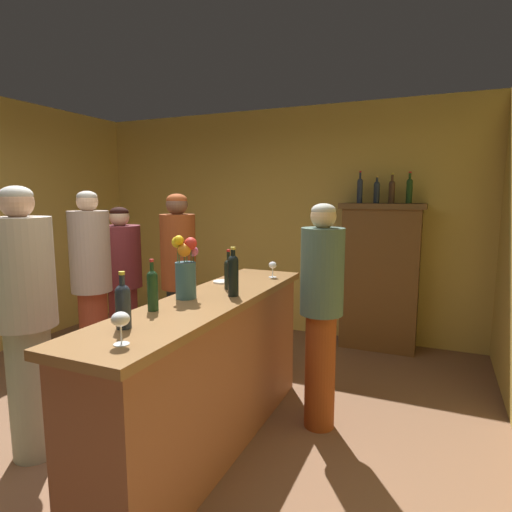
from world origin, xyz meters
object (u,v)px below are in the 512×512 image
wine_bottle_riesling (153,288)px  wine_bottle_merlot (229,272)px  bar_counter (208,374)px  display_bottle_midleft (377,191)px  wine_glass_front (273,266)px  flower_arrangement (186,268)px  patron_near_entrance (179,278)px  display_bottle_center (392,190)px  display_bottle_midright (409,189)px  display_bottle_left (360,189)px  display_cabinet (380,274)px  cheese_plate (222,282)px  wine_glass_mid (120,320)px  wine_bottle_syrah (123,304)px  patron_tall (25,313)px  patron_in_navy (122,280)px  wine_bottle_pinot (233,273)px  bartender (321,306)px  patron_redhead (92,283)px

wine_bottle_riesling → wine_bottle_merlot: (0.14, 0.68, -0.01)m
bar_counter → display_bottle_midleft: display_bottle_midleft is taller
wine_glass_front → flower_arrangement: 0.92m
wine_bottle_riesling → patron_near_entrance: patron_near_entrance is taller
display_bottle_center → display_bottle_midright: display_bottle_midright is taller
display_bottle_left → display_bottle_center: display_bottle_left is taller
flower_arrangement → display_bottle_center: (1.00, 2.45, 0.52)m
display_bottle_left → display_bottle_center: size_ratio=1.10×
display_cabinet → wine_bottle_riesling: (-0.92, -2.78, 0.32)m
cheese_plate → patron_near_entrance: (-0.62, 0.34, -0.09)m
patron_near_entrance → wine_glass_mid: bearing=-7.9°
wine_bottle_syrah → wine_glass_mid: bearing=-51.9°
cheese_plate → patron_tall: 1.34m
patron_in_navy → patron_tall: bearing=-37.3°
flower_arrangement → display_bottle_midleft: bearing=71.0°
wine_glass_mid → cheese_plate: 1.41m
display_bottle_midleft → display_bottle_center: bearing=0.0°
bar_counter → patron_in_navy: size_ratio=1.41×
display_bottle_center → patron_tall: display_bottle_center is taller
flower_arrangement → wine_bottle_pinot: bearing=35.5°
wine_glass_mid → display_bottle_midright: bearing=73.7°
wine_glass_front → bartender: bartender is taller
display_bottle_midleft → patron_redhead: bearing=-134.9°
display_bottle_left → patron_tall: 3.41m
wine_bottle_syrah → patron_near_entrance: 1.70m
cheese_plate → wine_bottle_pinot: bearing=-52.8°
patron_near_entrance → wine_bottle_merlot: bearing=21.7°
wine_bottle_riesling → patron_in_navy: (-1.37, 1.31, -0.30)m
cheese_plate → patron_in_navy: (-1.36, 0.44, -0.18)m
cheese_plate → display_bottle_midright: size_ratio=0.44×
wine_bottle_syrah → wine_glass_mid: wine_bottle_syrah is taller
display_bottle_midleft → patron_in_navy: bearing=-146.5°
bar_counter → display_bottle_center: bearing=70.1°
flower_arrangement → wine_glass_front: bearing=73.7°
display_bottle_center → patron_redhead: bearing=-137.0°
wine_bottle_syrah → wine_bottle_riesling: bearing=101.8°
wine_bottle_pinot → display_bottle_left: bearing=79.7°
wine_bottle_syrah → bartender: bartender is taller
display_cabinet → wine_glass_mid: bearing=-102.1°
patron_redhead → display_bottle_midright: bearing=66.9°
patron_redhead → display_bottle_center: bearing=69.1°
wine_bottle_syrah → patron_redhead: (-1.26, 1.05, -0.20)m
wine_glass_mid → patron_tall: patron_tall is taller
display_bottle_midright → patron_redhead: (-2.37, -2.05, -0.80)m
wine_glass_front → patron_in_navy: bearing=176.6°
flower_arrangement → patron_near_entrance: bearing=126.4°
display_cabinet → display_bottle_left: 0.95m
wine_bottle_pinot → patron_tall: 1.33m
wine_glass_front → patron_tall: (-1.13, -1.37, -0.17)m
wine_glass_mid → display_bottle_center: display_bottle_center is taller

